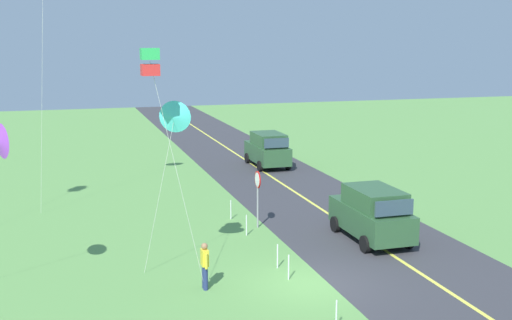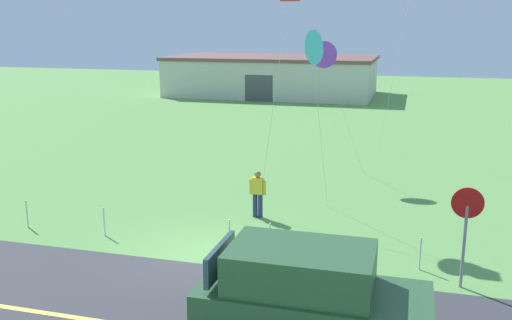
{
  "view_description": "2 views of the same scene",
  "coord_description": "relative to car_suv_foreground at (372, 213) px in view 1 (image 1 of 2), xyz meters",
  "views": [
    {
      "loc": [
        -18.95,
        7.82,
        8.17
      ],
      "look_at": [
        1.92,
        1.48,
        4.04
      ],
      "focal_mm": 44.42,
      "sensor_mm": 36.0,
      "label": 1
    },
    {
      "loc": [
        5.5,
        -14.02,
        6.33
      ],
      "look_at": [
        1.11,
        1.77,
        2.43
      ],
      "focal_mm": 40.19,
      "sensor_mm": 36.0,
      "label": 2
    }
  ],
  "objects": [
    {
      "name": "road_centre_stripe",
      "position": [
        -3.79,
        0.09,
        -1.15
      ],
      "size": [
        120.0,
        0.16,
        0.0
      ],
      "primitive_type": "cube",
      "color": "#E5E04C",
      "rests_on": "asphalt_road"
    },
    {
      "name": "fence_post_1",
      "position": [
        -7.2,
        4.79,
        -0.7
      ],
      "size": [
        0.05,
        0.05,
        0.9
      ],
      "primitive_type": "cylinder",
      "color": "silver",
      "rests_on": "ground"
    },
    {
      "name": "car_parked_east_far",
      "position": [
        16.08,
        -0.68,
        0.0
      ],
      "size": [
        4.4,
        2.12,
        2.24
      ],
      "color": "#2D5633",
      "rests_on": "ground"
    },
    {
      "name": "kite_red_low",
      "position": [
        -2.47,
        9.25,
        6.33
      ],
      "size": [
        0.97,
        1.8,
        7.93
      ],
      "color": "silver",
      "rests_on": "ground"
    },
    {
      "name": "stop_sign",
      "position": [
        3.08,
        3.99,
        0.65
      ],
      "size": [
        0.76,
        0.08,
        2.56
      ],
      "color": "gray",
      "rests_on": "ground"
    },
    {
      "name": "fence_post_5",
      "position": [
        4.71,
        4.79,
        -0.7
      ],
      "size": [
        0.05,
        0.05,
        0.9
      ],
      "primitive_type": "cylinder",
      "color": "silver",
      "rests_on": "ground"
    },
    {
      "name": "fence_post_2",
      "position": [
        -3.18,
        4.79,
        -0.7
      ],
      "size": [
        0.05,
        0.05,
        0.9
      ],
      "primitive_type": "cylinder",
      "color": "silver",
      "rests_on": "ground"
    },
    {
      "name": "person_adult_near",
      "position": [
        -3.15,
        7.74,
        -0.29
      ],
      "size": [
        0.58,
        0.22,
        1.6
      ],
      "rotation": [
        0.0,
        0.0,
        4.39
      ],
      "color": "navy",
      "rests_on": "ground"
    },
    {
      "name": "kite_pink_drift",
      "position": [
        -1.53,
        8.36,
        4.44
      ],
      "size": [
        0.82,
        1.71,
        6.16
      ],
      "color": "silver",
      "rests_on": "ground"
    },
    {
      "name": "kite_yellow_high",
      "position": [
        -2.02,
        13.89,
        3.94
      ],
      "size": [
        2.28,
        1.16,
        5.66
      ],
      "color": "silver",
      "rests_on": "ground"
    },
    {
      "name": "car_suv_foreground",
      "position": [
        0.0,
        0.0,
        0.0
      ],
      "size": [
        4.4,
        2.12,
        2.24
      ],
      "color": "#2D5633",
      "rests_on": "ground"
    },
    {
      "name": "ground_plane",
      "position": [
        -3.79,
        4.09,
        -1.2
      ],
      "size": [
        120.0,
        120.0,
        0.1
      ],
      "primitive_type": "cube",
      "color": "#60994C"
    },
    {
      "name": "fence_post_3",
      "position": [
        -1.98,
        4.79,
        -0.7
      ],
      "size": [
        0.05,
        0.05,
        0.9
      ],
      "primitive_type": "cylinder",
      "color": "silver",
      "rests_on": "ground"
    },
    {
      "name": "asphalt_road",
      "position": [
        -3.79,
        0.09,
        -1.15
      ],
      "size": [
        120.0,
        7.0,
        0.0
      ],
      "primitive_type": "cube",
      "color": "#38383D",
      "rests_on": "ground"
    },
    {
      "name": "fence_post_4",
      "position": [
        2.1,
        4.79,
        -0.7
      ],
      "size": [
        0.05,
        0.05,
        0.9
      ],
      "primitive_type": "cylinder",
      "color": "silver",
      "rests_on": "ground"
    }
  ]
}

